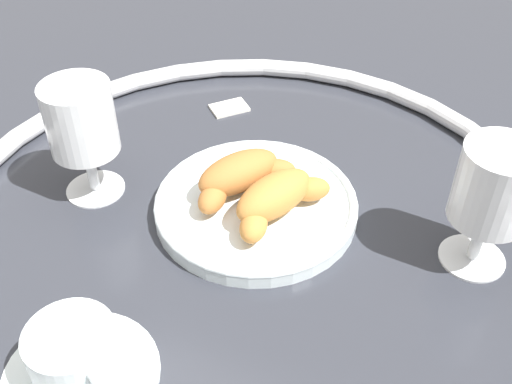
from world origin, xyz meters
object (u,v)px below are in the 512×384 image
croissant_large (240,175)px  sugar_packet (229,107)px  coffee_cup_near (77,361)px  croissant_small (276,198)px  juice_glass_left (82,125)px  pastry_plate (256,205)px  juice_glass_right (494,191)px

croissant_large → sugar_packet: (-0.17, -0.10, -0.04)m
croissant_large → coffee_cup_near: size_ratio=0.90×
croissant_large → croissant_small: bearing=71.4°
croissant_large → croissant_small: (0.02, 0.05, 0.00)m
croissant_small → juice_glass_left: bearing=-80.0°
juice_glass_left → sugar_packet: (-0.22, 0.06, -0.09)m
pastry_plate → coffee_cup_near: 0.26m
coffee_cup_near → croissant_small: bearing=164.3°
coffee_cup_near → sugar_packet: size_ratio=2.72×
juice_glass_right → sugar_packet: 0.40m
coffee_cup_near → juice_glass_left: bearing=-145.1°
croissant_small → coffee_cup_near: 0.26m
coffee_cup_near → sugar_packet: 0.44m
pastry_plate → sugar_packet: (-0.18, -0.13, -0.01)m
croissant_small → croissant_large: bearing=-108.6°
juice_glass_right → pastry_plate: bearing=-81.6°
croissant_small → juice_glass_right: bearing=102.3°
croissant_small → pastry_plate: bearing=-109.2°
coffee_cup_near → juice_glass_left: juice_glass_left is taller
pastry_plate → coffee_cup_near: coffee_cup_near is taller
juice_glass_left → croissant_small: bearing=100.0°
pastry_plate → juice_glass_left: 0.21m
pastry_plate → croissant_large: size_ratio=1.86×
sugar_packet → croissant_small: bearing=80.0°
croissant_large → juice_glass_right: bearing=96.0°
pastry_plate → croissant_small: croissant_small is taller
pastry_plate → juice_glass_right: juice_glass_right is taller
juice_glass_left → sugar_packet: size_ratio=2.80×
pastry_plate → sugar_packet: size_ratio=4.54×
juice_glass_left → sugar_packet: bearing=165.2°
juice_glass_left → croissant_large: bearing=108.8°
croissant_small → juice_glass_left: (0.04, -0.22, 0.05)m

